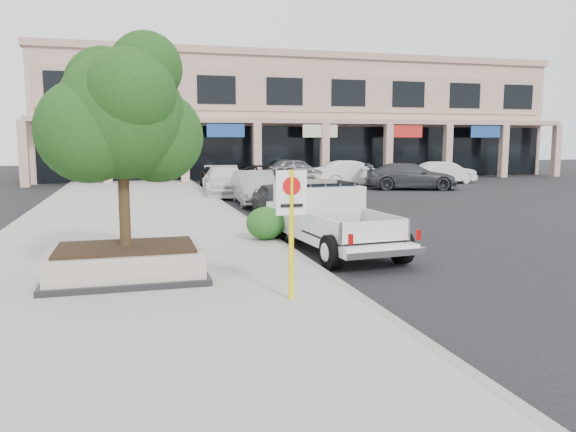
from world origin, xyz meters
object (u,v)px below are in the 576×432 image
object	(u,v)px
no_parking_sign	(291,217)
planter_tree	(128,117)
curb_car_d	(224,178)
lot_car_c	(411,176)
pickup_truck	(333,218)
lot_car_b	(353,174)
curb_car_c	(225,181)
lot_car_a	(284,176)
lot_car_d	(264,177)
planter	(127,263)
curb_car_b	(255,188)
lot_car_f	(444,173)
lot_car_e	(296,169)
curb_car_a	(279,200)

from	to	relation	value
no_parking_sign	planter_tree	bearing A→B (deg)	137.19
curb_car_d	no_parking_sign	bearing A→B (deg)	-96.23
planter_tree	lot_car_c	distance (m)	24.88
planter_tree	pickup_truck	size ratio (longest dim) A/B	0.69
lot_car_b	no_parking_sign	bearing A→B (deg)	155.67
planter_tree	lot_car_c	bearing A→B (deg)	49.12
curb_car_c	lot_car_b	bearing A→B (deg)	27.79
lot_car_a	lot_car_d	size ratio (longest dim) A/B	0.83
planter	curb_car_d	bearing A→B (deg)	75.97
planter_tree	curb_car_b	distance (m)	14.66
lot_car_f	lot_car_b	bearing A→B (deg)	85.19
curb_car_b	lot_car_a	size ratio (longest dim) A/B	1.11
lot_car_b	lot_car_f	bearing A→B (deg)	-85.44
curb_car_b	planter_tree	bearing A→B (deg)	-109.38
curb_car_c	lot_car_b	world-z (taller)	lot_car_b
planter_tree	lot_car_d	world-z (taller)	planter_tree
curb_car_d	lot_car_e	size ratio (longest dim) A/B	1.06
curb_car_d	lot_car_b	xyz separation A→B (m)	(8.37, -0.02, 0.11)
curb_car_b	lot_car_f	xyz separation A→B (m)	(15.11, 8.86, -0.04)
curb_car_a	lot_car_a	size ratio (longest dim) A/B	0.92
curb_car_c	lot_car_e	distance (m)	11.89
curb_car_c	lot_car_e	world-z (taller)	lot_car_e
planter_tree	curb_car_c	xyz separation A→B (m)	(4.77, 17.74, -2.62)
lot_car_d	no_parking_sign	bearing A→B (deg)	170.13
curb_car_d	planter_tree	bearing A→B (deg)	-103.81
lot_car_a	lot_car_c	bearing A→B (deg)	-138.45
curb_car_a	lot_car_f	bearing A→B (deg)	40.46
lot_car_e	planter	bearing A→B (deg)	148.10
curb_car_a	lot_car_e	world-z (taller)	lot_car_e
curb_car_c	lot_car_a	size ratio (longest dim) A/B	1.28
pickup_truck	lot_car_b	world-z (taller)	pickup_truck
planter_tree	lot_car_f	world-z (taller)	planter_tree
planter	curb_car_c	size ratio (longest dim) A/B	0.59
pickup_truck	curb_car_b	xyz separation A→B (m)	(0.30, 11.26, -0.13)
curb_car_d	lot_car_c	bearing A→B (deg)	-15.44
curb_car_d	lot_car_f	bearing A→B (deg)	1.90
curb_car_c	lot_car_e	size ratio (longest dim) A/B	1.13
planter	planter_tree	world-z (taller)	planter_tree
curb_car_a	lot_car_d	world-z (taller)	lot_car_d
curb_car_a	lot_car_a	world-z (taller)	lot_car_a
lot_car_c	lot_car_e	bearing A→B (deg)	45.84
curb_car_c	lot_car_b	distance (m)	9.75
lot_car_b	lot_car_c	xyz separation A→B (m)	(2.50, -2.98, -0.03)
lot_car_e	curb_car_a	bearing A→B (deg)	152.85
curb_car_b	curb_car_c	bearing A→B (deg)	101.54
lot_car_d	planter_tree	bearing A→B (deg)	162.33
lot_car_b	lot_car_c	world-z (taller)	lot_car_b
lot_car_a	lot_car_c	size ratio (longest dim) A/B	0.78
planter	lot_car_d	size ratio (longest dim) A/B	0.62
curb_car_a	curb_car_b	xyz separation A→B (m)	(-0.02, 4.39, 0.12)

